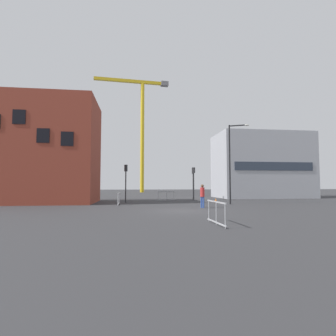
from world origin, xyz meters
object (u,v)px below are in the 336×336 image
object	(u,v)px
traffic_light_corner	(126,177)
traffic_cone_on_verge	(216,201)
streetlamp_tall	(232,157)
traffic_light_crosswalk	(194,178)
construction_crane	(141,119)
traffic_light_near	(193,178)
pedestrian_walking	(202,194)

from	to	relation	value
traffic_light_corner	traffic_cone_on_verge	distance (m)	9.62
streetlamp_tall	traffic_light_crosswalk	distance (m)	9.36
traffic_light_crosswalk	traffic_cone_on_verge	distance (m)	7.34
construction_crane	traffic_light_near	world-z (taller)	construction_crane
construction_crane	streetlamp_tall	distance (m)	41.68
traffic_light_near	construction_crane	bearing A→B (deg)	100.21
streetlamp_tall	traffic_cone_on_verge	distance (m)	4.89
traffic_light_corner	traffic_cone_on_verge	bearing A→B (deg)	-9.29
traffic_cone_on_verge	traffic_light_near	bearing A→B (deg)	104.36
traffic_light_corner	traffic_cone_on_verge	world-z (taller)	traffic_light_corner
construction_crane	traffic_light_corner	world-z (taller)	construction_crane
streetlamp_tall	traffic_cone_on_verge	world-z (taller)	streetlamp_tall
traffic_cone_on_verge	construction_crane	bearing A→B (deg)	100.77
traffic_light_near	traffic_cone_on_verge	xyz separation A→B (m)	(1.26, -4.92, -2.41)
pedestrian_walking	traffic_light_corner	bearing A→B (deg)	131.23
traffic_light_near	traffic_light_crosswalk	bearing A→B (deg)	75.44
traffic_light_crosswalk	pedestrian_walking	world-z (taller)	traffic_light_crosswalk
streetlamp_tall	pedestrian_walking	xyz separation A→B (m)	(-3.86, -3.53, -3.38)
construction_crane	traffic_light_near	bearing A→B (deg)	-79.79
traffic_light_corner	pedestrian_walking	xyz separation A→B (m)	(6.32, -7.21, -1.54)
streetlamp_tall	traffic_cone_on_verge	xyz separation A→B (m)	(-0.98, 2.18, -4.27)
construction_crane	pedestrian_walking	size ratio (longest dim) A/B	14.61
traffic_light_crosswalk	traffic_light_corner	bearing A→B (deg)	-147.60
traffic_cone_on_verge	traffic_light_corner	bearing A→B (deg)	170.71
traffic_light_near	pedestrian_walking	world-z (taller)	traffic_light_near
construction_crane	traffic_light_corner	size ratio (longest dim) A/B	6.94
streetlamp_tall	traffic_light_corner	xyz separation A→B (m)	(-10.17, 3.68, -1.84)
streetlamp_tall	traffic_light_near	world-z (taller)	streetlamp_tall
traffic_light_corner	pedestrian_walking	bearing A→B (deg)	-48.77
traffic_light_corner	traffic_light_crosswalk	bearing A→B (deg)	32.40
construction_crane	traffic_light_crosswalk	bearing A→B (deg)	-78.21
streetlamp_tall	construction_crane	bearing A→B (deg)	101.58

